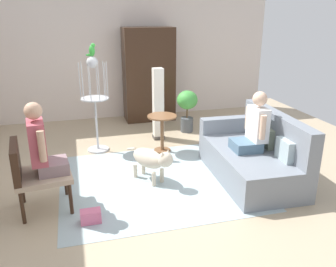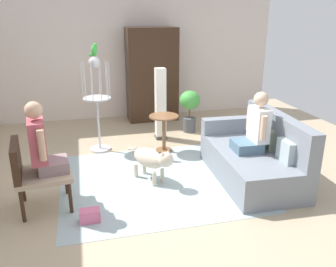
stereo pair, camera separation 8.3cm
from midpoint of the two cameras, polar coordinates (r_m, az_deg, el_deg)
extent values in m
plane|color=tan|center=(5.03, -0.67, -7.56)|extent=(8.05, 8.05, 0.00)
cube|color=silver|center=(7.90, -7.11, 12.27)|extent=(6.47, 0.12, 2.65)
cube|color=#9EB2B7|center=(5.01, -2.38, -7.61)|extent=(2.63, 2.40, 0.01)
cube|color=slate|center=(5.13, 12.62, -4.80)|extent=(1.02, 1.79, 0.44)
cube|color=slate|center=(5.14, 16.86, 0.41)|extent=(0.25, 1.76, 0.49)
cube|color=slate|center=(5.68, 9.54, 1.44)|extent=(0.95, 0.22, 0.24)
cube|color=#9EB2B7|center=(4.76, 17.91, -2.58)|extent=(0.11, 0.32, 0.28)
cube|color=gray|center=(5.15, 15.21, -0.64)|extent=(0.11, 0.31, 0.28)
cylinder|color=#382316|center=(4.77, -16.71, -7.30)|extent=(0.04, 0.04, 0.40)
cylinder|color=#382316|center=(4.33, -16.00, -10.10)|extent=(0.04, 0.04, 0.40)
cylinder|color=#382316|center=(4.77, -23.02, -8.09)|extent=(0.04, 0.04, 0.40)
cylinder|color=#382316|center=(4.33, -23.00, -10.97)|extent=(0.04, 0.04, 0.40)
cube|color=tan|center=(4.44, -20.02, -6.42)|extent=(0.69, 0.67, 0.06)
cube|color=#382316|center=(4.36, -23.93, -4.09)|extent=(0.15, 0.60, 0.40)
cube|color=slate|center=(4.99, 11.98, -1.89)|extent=(0.38, 0.37, 0.14)
cube|color=white|center=(4.96, 13.85, 1.53)|extent=(0.19, 0.37, 0.46)
sphere|color=#DDB293|center=(4.86, 14.17, 5.47)|extent=(0.20, 0.20, 0.20)
cylinder|color=#DDB293|center=(4.75, 14.60, 0.98)|extent=(0.08, 0.08, 0.33)
cylinder|color=#DDB293|center=(5.12, 12.39, 2.49)|extent=(0.08, 0.08, 0.33)
cube|color=gray|center=(4.40, -18.59, -5.05)|extent=(0.38, 0.39, 0.14)
cube|color=#B24C59|center=(4.28, -20.93, -1.35)|extent=(0.22, 0.37, 0.50)
sphere|color=tan|center=(4.18, -21.53, 3.42)|extent=(0.20, 0.20, 0.20)
cylinder|color=tan|center=(4.48, -20.56, -0.08)|extent=(0.08, 0.08, 0.35)
cylinder|color=tan|center=(4.07, -20.30, -1.94)|extent=(0.08, 0.08, 0.35)
cylinder|color=brown|center=(5.82, -1.37, 2.80)|extent=(0.49, 0.49, 0.02)
cylinder|color=brown|center=(5.92, -1.35, -0.14)|extent=(0.06, 0.06, 0.61)
cylinder|color=brown|center=(6.02, -1.33, -2.74)|extent=(0.28, 0.28, 0.03)
ellipsoid|color=beige|center=(4.92, -3.72, -3.99)|extent=(0.50, 0.61, 0.26)
sphere|color=beige|center=(4.66, -0.95, -4.25)|extent=(0.21, 0.21, 0.21)
cone|color=beige|center=(4.65, -0.50, -2.90)|extent=(0.06, 0.06, 0.06)
cone|color=beige|center=(4.59, -1.41, -3.25)|extent=(0.06, 0.06, 0.06)
cylinder|color=beige|center=(5.15, -6.39, -2.48)|extent=(0.12, 0.17, 0.10)
cylinder|color=beige|center=(4.93, -1.47, -6.82)|extent=(0.06, 0.06, 0.20)
cylinder|color=beige|center=(4.84, -2.80, -7.40)|extent=(0.06, 0.06, 0.20)
cylinder|color=beige|center=(5.19, -4.46, -5.50)|extent=(0.06, 0.06, 0.20)
cylinder|color=beige|center=(5.10, -5.78, -6.02)|extent=(0.06, 0.06, 0.20)
cylinder|color=silver|center=(6.19, -11.59, -2.51)|extent=(0.36, 0.36, 0.03)
cylinder|color=silver|center=(6.04, -11.86, 1.32)|extent=(0.04, 0.04, 0.90)
cylinder|color=silver|center=(5.92, -12.16, 5.55)|extent=(0.46, 0.46, 0.02)
cylinder|color=silver|center=(5.87, -10.24, 8.55)|extent=(0.01, 0.01, 0.58)
cylinder|color=silver|center=(6.00, -10.76, 8.74)|extent=(0.01, 0.01, 0.58)
cylinder|color=silver|center=(6.07, -11.85, 8.79)|extent=(0.01, 0.01, 0.58)
cylinder|color=silver|center=(6.06, -13.13, 8.68)|extent=(0.01, 0.01, 0.58)
cylinder|color=silver|center=(5.98, -14.14, 8.47)|extent=(0.01, 0.01, 0.58)
cylinder|color=silver|center=(5.85, -14.51, 8.21)|extent=(0.01, 0.01, 0.58)
cylinder|color=silver|center=(5.73, -14.05, 8.02)|extent=(0.01, 0.01, 0.58)
cylinder|color=silver|center=(5.65, -12.92, 7.96)|extent=(0.01, 0.01, 0.58)
cylinder|color=silver|center=(5.66, -11.56, 8.07)|extent=(0.01, 0.01, 0.58)
cylinder|color=silver|center=(5.75, -10.53, 8.30)|extent=(0.01, 0.01, 0.58)
sphere|color=silver|center=(5.81, -12.57, 11.18)|extent=(0.18, 0.18, 0.18)
ellipsoid|color=green|center=(5.79, -12.62, 12.94)|extent=(0.09, 0.10, 0.18)
sphere|color=green|center=(5.79, -12.47, 13.74)|extent=(0.07, 0.07, 0.07)
cone|color=#D8BF4C|center=(5.79, -12.12, 13.76)|extent=(0.03, 0.02, 0.02)
ellipsoid|color=green|center=(5.80, -12.98, 12.28)|extent=(0.12, 0.03, 0.04)
cylinder|color=#4C5156|center=(6.97, 2.72, 1.45)|extent=(0.25, 0.25, 0.28)
cylinder|color=brown|center=(6.90, 2.75, 3.35)|extent=(0.03, 0.03, 0.20)
ellipsoid|color=green|center=(6.83, 2.78, 5.45)|extent=(0.40, 0.40, 0.36)
cube|color=#4C4742|center=(6.62, -1.92, -0.52)|extent=(0.20, 0.20, 0.06)
cube|color=white|center=(6.43, -1.98, 5.00)|extent=(0.18, 0.18, 1.25)
cube|color=#382316|center=(7.62, -3.47, 9.46)|extent=(1.05, 0.56, 1.95)
cube|color=#D8668C|center=(4.18, -12.95, -12.95)|extent=(0.23, 0.14, 0.15)
camera|label=1|loc=(0.04, -90.54, -0.19)|focal=37.69mm
camera|label=2|loc=(0.04, 89.46, 0.19)|focal=37.69mm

